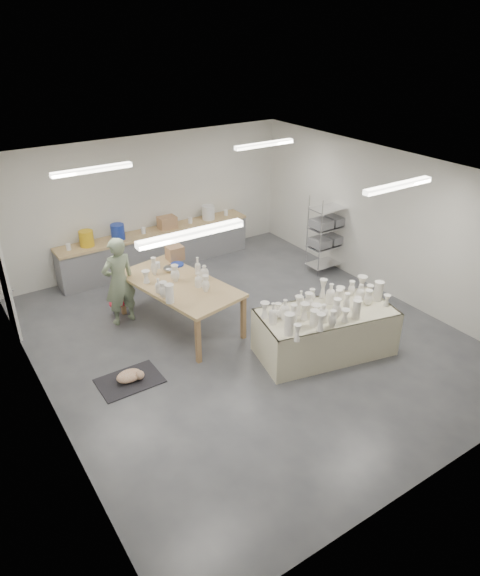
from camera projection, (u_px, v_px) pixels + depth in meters
room at (238, 233)px, 8.51m from camera, size 8.00×8.02×3.00m
back_counter at (157, 247)px, 11.94m from camera, size 4.60×0.60×1.24m
wire_shelf at (328, 232)px, 11.62m from camera, size 0.88×0.48×1.80m
drying_table at (325, 330)px, 8.83m from camera, size 2.52×1.60×1.19m
work_table at (178, 281)px, 9.47m from camera, size 1.66×2.62×1.27m
rug at (130, 381)px, 8.31m from camera, size 1.00×0.70×0.02m
cat at (131, 376)px, 8.26m from camera, size 0.50×0.43×0.18m
potter at (119, 281)px, 9.55m from camera, size 0.68×0.49×1.74m
red_stool at (117, 304)px, 10.04m from camera, size 0.32×0.32×0.29m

